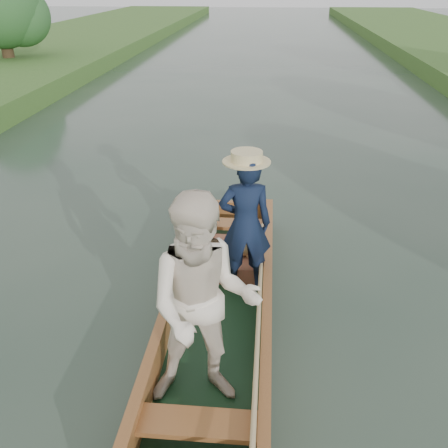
{
  "coord_description": "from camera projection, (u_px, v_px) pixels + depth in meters",
  "views": [
    {
      "loc": [
        0.45,
        -4.36,
        3.44
      ],
      "look_at": [
        0.0,
        0.6,
        0.95
      ],
      "focal_mm": 40.0,
      "sensor_mm": 36.0,
      "label": 1
    }
  ],
  "objects": [
    {
      "name": "ground",
      "position": [
        219.0,
        326.0,
        5.46
      ],
      "size": [
        120.0,
        120.0,
        0.0
      ],
      "primitive_type": "plane",
      "color": "#283D30",
      "rests_on": "ground"
    },
    {
      "name": "trees_far",
      "position": [
        305.0,
        23.0,
        11.11
      ],
      "size": [
        22.88,
        15.7,
        4.6
      ],
      "color": "#47331E",
      "rests_on": "ground"
    },
    {
      "name": "punt",
      "position": [
        218.0,
        289.0,
        4.83
      ],
      "size": [
        1.12,
        5.09,
        2.03
      ],
      "color": "black",
      "rests_on": "ground"
    }
  ]
}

